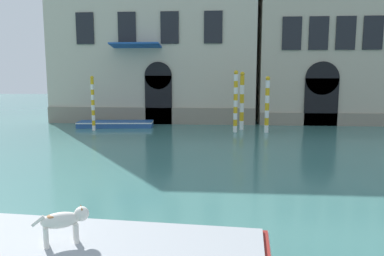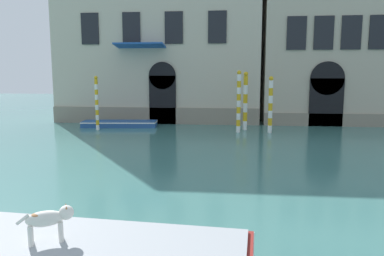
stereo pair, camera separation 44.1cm
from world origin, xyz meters
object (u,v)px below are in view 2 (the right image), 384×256
object	(u,v)px
boat_foreground	(64,255)
boat_moored_near_palazzo	(120,124)
mooring_pole_1	(239,101)
mooring_pole_2	(97,103)
mooring_pole_0	(270,104)
dog_on_deck	(49,219)
mooring_pole_3	(245,101)

from	to	relation	value
boat_foreground	boat_moored_near_palazzo	world-z (taller)	boat_foreground
boat_foreground	mooring_pole_1	xyz separation A→B (m)	(3.31, 16.58, 1.49)
mooring_pole_2	mooring_pole_0	bearing A→B (deg)	0.03
boat_moored_near_palazzo	mooring_pole_2	size ratio (longest dim) A/B	1.49
mooring_pole_0	mooring_pole_1	bearing A→B (deg)	-179.38
boat_moored_near_palazzo	mooring_pole_0	world-z (taller)	mooring_pole_0
boat_foreground	mooring_pole_2	xyz separation A→B (m)	(-5.46, 16.60, 1.32)
dog_on_deck	mooring_pole_3	world-z (taller)	mooring_pole_3
mooring_pole_1	boat_moored_near_palazzo	bearing A→B (deg)	168.29
boat_moored_near_palazzo	mooring_pole_3	size ratio (longest dim) A/B	1.38
mooring_pole_0	mooring_pole_3	world-z (taller)	mooring_pole_3
mooring_pole_0	mooring_pole_3	size ratio (longest dim) A/B	0.93
boat_foreground	mooring_pole_3	xyz separation A→B (m)	(3.74, 17.61, 1.45)
boat_moored_near_palazzo	mooring_pole_2	bearing A→B (deg)	-125.62
dog_on_deck	mooring_pole_3	distance (m)	18.24
mooring_pole_0	mooring_pole_1	distance (m)	1.88
boat_foreground	boat_moored_near_palazzo	distance (m)	18.76
mooring_pole_0	mooring_pole_1	size ratio (longest dim) A/B	0.91
boat_foreground	mooring_pole_1	world-z (taller)	mooring_pole_1
dog_on_deck	boat_moored_near_palazzo	size ratio (longest dim) A/B	0.17
boat_moored_near_palazzo	mooring_pole_3	world-z (taller)	mooring_pole_3
boat_moored_near_palazzo	mooring_pole_1	size ratio (longest dim) A/B	1.36
dog_on_deck	mooring_pole_2	world-z (taller)	mooring_pole_2
boat_foreground	mooring_pole_2	distance (m)	17.52
boat_foreground	boat_moored_near_palazzo	xyz separation A→B (m)	(-4.53, 18.21, -0.18)
dog_on_deck	mooring_pole_0	world-z (taller)	mooring_pole_0
mooring_pole_0	mooring_pole_3	bearing A→B (deg)	145.19
mooring_pole_2	mooring_pole_3	bearing A→B (deg)	6.26
mooring_pole_3	dog_on_deck	bearing A→B (deg)	-102.22
dog_on_deck	mooring_pole_0	size ratio (longest dim) A/B	0.25
dog_on_deck	mooring_pole_2	xyz separation A→B (m)	(-5.35, 16.81, 0.58)
boat_foreground	dog_on_deck	size ratio (longest dim) A/B	7.98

